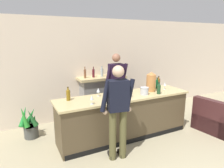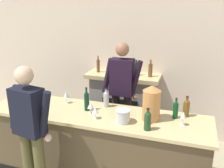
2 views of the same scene
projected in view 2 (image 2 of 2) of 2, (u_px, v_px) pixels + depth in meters
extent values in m
cube|color=beige|center=(139.00, 61.00, 4.63)|extent=(12.00, 0.07, 2.75)
cube|color=#4D3F2A|center=(96.00, 146.00, 3.56)|extent=(3.00, 0.72, 0.94)
cube|color=tan|center=(96.00, 115.00, 3.41)|extent=(3.07, 0.79, 0.04)
cube|color=gray|center=(123.00, 106.00, 4.73)|extent=(1.17, 0.44, 1.11)
cube|color=black|center=(119.00, 117.00, 4.56)|extent=(0.64, 0.02, 0.71)
cube|color=tan|center=(123.00, 76.00, 4.52)|extent=(1.33, 0.52, 0.07)
cylinder|color=brown|center=(98.00, 66.00, 4.62)|extent=(0.06, 0.06, 0.23)
cylinder|color=brown|center=(98.00, 58.00, 4.57)|extent=(0.02, 0.02, 0.08)
cylinder|color=#4F161E|center=(110.00, 67.00, 4.55)|extent=(0.07, 0.07, 0.22)
cylinder|color=#4F161E|center=(110.00, 60.00, 4.50)|extent=(0.03, 0.03, 0.07)
cylinder|color=#A2ADB0|center=(124.00, 68.00, 4.48)|extent=(0.08, 0.08, 0.22)
cylinder|color=#A2ADB0|center=(124.00, 60.00, 4.43)|extent=(0.03, 0.03, 0.07)
cylinder|color=black|center=(136.00, 70.00, 4.41)|extent=(0.08, 0.08, 0.21)
cylinder|color=black|center=(136.00, 62.00, 4.36)|extent=(0.03, 0.03, 0.07)
cylinder|color=brown|center=(150.00, 70.00, 4.33)|extent=(0.07, 0.07, 0.23)
cylinder|color=brown|center=(151.00, 62.00, 4.29)|extent=(0.03, 0.03, 0.08)
cylinder|color=#474945|center=(24.00, 121.00, 5.04)|extent=(0.31, 0.31, 0.28)
cylinder|color=#332319|center=(23.00, 115.00, 5.00)|extent=(0.28, 0.28, 0.02)
cone|color=#266931|center=(27.00, 108.00, 4.94)|extent=(0.18, 0.30, 0.29)
cone|color=#207830|center=(27.00, 103.00, 5.02)|extent=(0.30, 0.19, 0.39)
cone|color=#1D7A2D|center=(19.00, 102.00, 5.02)|extent=(0.30, 0.39, 0.45)
cone|color=#237824|center=(14.00, 104.00, 4.89)|extent=(0.25, 0.30, 0.47)
cone|color=#25652E|center=(20.00, 106.00, 4.80)|extent=(0.28, 0.19, 0.43)
cylinder|color=brown|center=(28.00, 165.00, 3.13)|extent=(0.13, 0.13, 0.96)
cube|color=black|center=(28.00, 111.00, 2.84)|extent=(0.39, 0.28, 0.56)
cylinder|color=black|center=(45.00, 115.00, 2.76)|extent=(0.20, 0.08, 0.57)
sphere|color=tan|center=(48.00, 138.00, 2.87)|extent=(0.09, 0.09, 0.09)
cylinder|color=black|center=(15.00, 107.00, 2.96)|extent=(0.20, 0.08, 0.57)
sphere|color=tan|center=(19.00, 129.00, 3.07)|extent=(0.09, 0.09, 0.09)
sphere|color=tan|center=(24.00, 75.00, 2.71)|extent=(0.21, 0.21, 0.21)
cylinder|color=black|center=(116.00, 122.00, 4.18)|extent=(0.13, 0.13, 1.02)
cube|color=black|center=(114.00, 149.00, 4.27)|extent=(0.10, 0.24, 0.07)
cylinder|color=black|center=(127.00, 124.00, 4.12)|extent=(0.13, 0.13, 1.02)
cube|color=black|center=(126.00, 151.00, 4.21)|extent=(0.10, 0.24, 0.07)
cube|color=black|center=(122.00, 77.00, 3.90)|extent=(0.36, 0.22, 0.58)
cylinder|color=black|center=(108.00, 76.00, 3.95)|extent=(0.20, 0.08, 0.57)
sphere|color=#96634B|center=(107.00, 94.00, 4.02)|extent=(0.09, 0.09, 0.09)
cylinder|color=black|center=(136.00, 78.00, 3.81)|extent=(0.20, 0.08, 0.57)
sphere|color=#96634B|center=(135.00, 97.00, 3.89)|extent=(0.09, 0.09, 0.09)
sphere|color=#96634B|center=(122.00, 49.00, 3.76)|extent=(0.21, 0.21, 0.21)
cylinder|color=#C17C42|center=(151.00, 105.00, 3.15)|extent=(0.23, 0.23, 0.40)
cone|color=#C17C42|center=(152.00, 88.00, 3.08)|extent=(0.23, 0.23, 0.07)
cylinder|color=#B29333|center=(149.00, 119.00, 3.07)|extent=(0.02, 0.04, 0.02)
cylinder|color=silver|center=(123.00, 117.00, 3.12)|extent=(0.18, 0.18, 0.16)
cylinder|color=silver|center=(123.00, 110.00, 3.09)|extent=(0.19, 0.19, 0.01)
cylinder|color=brown|center=(186.00, 109.00, 3.28)|extent=(0.08, 0.08, 0.19)
sphere|color=brown|center=(187.00, 103.00, 3.25)|extent=(0.08, 0.08, 0.08)
cylinder|color=brown|center=(187.00, 100.00, 3.23)|extent=(0.03, 0.03, 0.08)
cylinder|color=black|center=(187.00, 97.00, 3.22)|extent=(0.04, 0.04, 0.01)
cylinder|color=#093D1E|center=(175.00, 111.00, 3.23)|extent=(0.07, 0.07, 0.19)
sphere|color=#093D1E|center=(176.00, 104.00, 3.20)|extent=(0.06, 0.06, 0.06)
cylinder|color=#093D1E|center=(176.00, 102.00, 3.18)|extent=(0.03, 0.03, 0.07)
cylinder|color=black|center=(177.00, 98.00, 3.17)|extent=(0.03, 0.03, 0.01)
cylinder|color=black|center=(87.00, 102.00, 3.46)|extent=(0.07, 0.07, 0.23)
sphere|color=black|center=(87.00, 95.00, 3.42)|extent=(0.07, 0.07, 0.07)
cylinder|color=black|center=(86.00, 91.00, 3.40)|extent=(0.03, 0.03, 0.09)
cylinder|color=black|center=(86.00, 88.00, 3.39)|extent=(0.03, 0.03, 0.01)
cylinder|color=#AAACB6|center=(106.00, 100.00, 3.58)|extent=(0.08, 0.08, 0.19)
sphere|color=#AAACB6|center=(106.00, 94.00, 3.55)|extent=(0.07, 0.07, 0.07)
cylinder|color=#AAACB6|center=(106.00, 92.00, 3.54)|extent=(0.03, 0.03, 0.07)
cylinder|color=black|center=(106.00, 89.00, 3.53)|extent=(0.03, 0.03, 0.01)
cylinder|color=brown|center=(28.00, 92.00, 3.90)|extent=(0.08, 0.08, 0.20)
sphere|color=brown|center=(28.00, 86.00, 3.87)|extent=(0.08, 0.08, 0.08)
cylinder|color=brown|center=(27.00, 84.00, 3.86)|extent=(0.03, 0.03, 0.08)
cylinder|color=black|center=(27.00, 81.00, 3.85)|extent=(0.04, 0.04, 0.01)
cylinder|color=#1D3E23|center=(147.00, 122.00, 2.93)|extent=(0.08, 0.08, 0.19)
sphere|color=#1D3E23|center=(148.00, 115.00, 2.90)|extent=(0.08, 0.08, 0.08)
cylinder|color=#1D3E23|center=(148.00, 112.00, 2.89)|extent=(0.03, 0.03, 0.07)
cylinder|color=black|center=(148.00, 109.00, 2.87)|extent=(0.04, 0.04, 0.01)
cylinder|color=silver|center=(31.00, 112.00, 3.43)|extent=(0.07, 0.07, 0.01)
cylinder|color=silver|center=(30.00, 109.00, 3.42)|extent=(0.01, 0.01, 0.08)
cone|color=silver|center=(30.00, 103.00, 3.39)|extent=(0.07, 0.07, 0.09)
cylinder|color=silver|center=(182.00, 125.00, 3.07)|extent=(0.06, 0.06, 0.01)
cylinder|color=silver|center=(183.00, 121.00, 3.06)|extent=(0.01, 0.01, 0.09)
cone|color=silver|center=(183.00, 115.00, 3.03)|extent=(0.07, 0.07, 0.09)
cylinder|color=silver|center=(91.00, 113.00, 3.40)|extent=(0.06, 0.06, 0.01)
cylinder|color=silver|center=(91.00, 110.00, 3.39)|extent=(0.01, 0.01, 0.07)
cone|color=silver|center=(90.00, 105.00, 3.37)|extent=(0.08, 0.08, 0.08)
cylinder|color=silver|center=(67.00, 103.00, 3.74)|extent=(0.06, 0.06, 0.01)
cylinder|color=silver|center=(66.00, 100.00, 3.72)|extent=(0.01, 0.01, 0.09)
cone|color=silver|center=(66.00, 94.00, 3.70)|extent=(0.08, 0.08, 0.09)
cylinder|color=silver|center=(95.00, 118.00, 3.24)|extent=(0.06, 0.06, 0.01)
cylinder|color=silver|center=(95.00, 115.00, 3.23)|extent=(0.01, 0.01, 0.07)
cone|color=silver|center=(95.00, 110.00, 3.20)|extent=(0.08, 0.08, 0.08)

